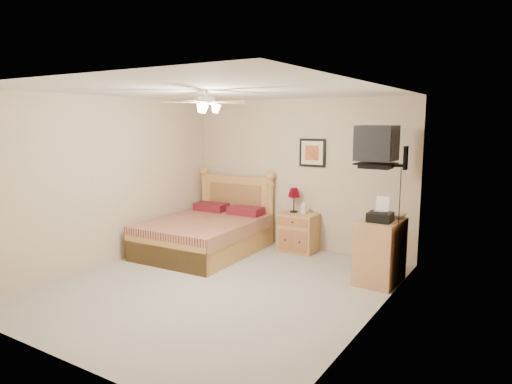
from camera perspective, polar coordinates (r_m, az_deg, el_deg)
floor at (r=6.11m, az=-4.64°, el=-11.63°), size 4.50×4.50×0.00m
ceiling at (r=5.73m, az=-4.96°, el=12.49°), size 4.00×4.50×0.04m
wall_back at (r=7.69m, az=5.25°, el=2.24°), size 4.00×0.04×2.50m
wall_front at (r=4.23m, az=-23.31°, el=-3.96°), size 4.00×0.04×2.50m
wall_left at (r=7.15m, az=-17.77°, el=1.34°), size 0.04×4.50×2.50m
wall_right at (r=4.88m, az=14.42°, el=-1.87°), size 0.04×4.50×2.50m
bed at (r=7.45m, az=-6.57°, el=-2.73°), size 1.60×2.05×1.29m
nightstand at (r=7.58m, az=5.33°, el=-5.05°), size 0.59×0.45×0.63m
table_lamp at (r=7.59m, az=4.76°, el=-1.01°), size 0.24×0.24×0.41m
lotion_bottle at (r=7.47m, az=5.96°, el=-1.85°), size 0.11×0.11×0.24m
framed_picture at (r=7.52m, az=7.07°, el=4.89°), size 0.46×0.04×0.46m
dresser at (r=6.32m, az=15.26°, el=-7.16°), size 0.53×0.74×0.85m
fax_machine at (r=6.09m, az=15.29°, el=-2.13°), size 0.31×0.33×0.32m
magazine_lower at (r=6.49m, az=16.15°, el=-2.80°), size 0.24×0.31×0.03m
magazine_upper at (r=6.47m, az=16.44°, el=-2.63°), size 0.19×0.26×0.02m
wall_tv at (r=6.16m, az=16.18°, el=5.50°), size 0.56×0.46×0.58m
ceiling_fan at (r=5.56m, az=-6.20°, el=11.13°), size 1.14×1.14×0.28m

